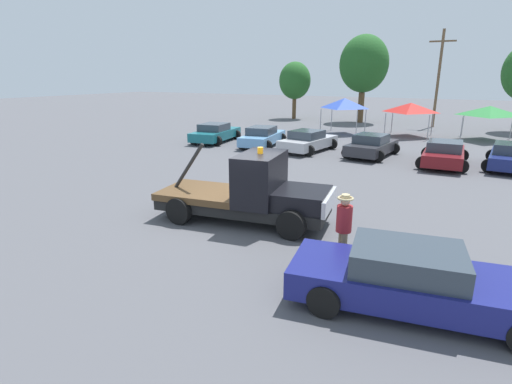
% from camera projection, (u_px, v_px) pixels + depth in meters
% --- Properties ---
extents(ground_plane, '(160.00, 160.00, 0.00)m').
position_uv_depth(ground_plane, '(243.00, 220.00, 13.28)').
color(ground_plane, '#545459').
extents(tow_truck, '(5.90, 2.81, 2.51)m').
position_uv_depth(tow_truck, '(253.00, 194.00, 12.89)').
color(tow_truck, black).
rests_on(tow_truck, ground).
extents(foreground_car, '(5.36, 2.61, 1.34)m').
position_uv_depth(foreground_car, '(416.00, 280.00, 8.08)').
color(foreground_car, navy).
rests_on(foreground_car, ground).
extents(person_near_truck, '(0.41, 0.41, 1.83)m').
position_uv_depth(person_near_truck, '(344.00, 223.00, 9.99)').
color(person_near_truck, '#847051').
rests_on(person_near_truck, ground).
extents(parked_car_teal, '(2.89, 4.93, 1.34)m').
position_uv_depth(parked_car_teal, '(215.00, 133.00, 28.73)').
color(parked_car_teal, '#196670').
rests_on(parked_car_teal, ground).
extents(parked_car_skyblue, '(2.80, 5.01, 1.34)m').
position_uv_depth(parked_car_skyblue, '(262.00, 137.00, 26.98)').
color(parked_car_skyblue, '#669ED1').
rests_on(parked_car_skyblue, ground).
extents(parked_car_silver, '(2.97, 4.70, 1.34)m').
position_uv_depth(parked_car_silver, '(308.00, 141.00, 25.16)').
color(parked_car_silver, '#B7B7BC').
rests_on(parked_car_silver, ground).
extents(parked_car_charcoal, '(2.83, 4.47, 1.34)m').
position_uv_depth(parked_car_charcoal, '(372.00, 146.00, 23.53)').
color(parked_car_charcoal, '#2D2D33').
rests_on(parked_car_charcoal, ground).
extents(parked_car_maroon, '(2.52, 4.60, 1.34)m').
position_uv_depth(parked_car_maroon, '(444.00, 154.00, 21.15)').
color(parked_car_maroon, maroon).
rests_on(parked_car_maroon, ground).
extents(parked_car_navy, '(2.64, 4.71, 1.34)m').
position_uv_depth(parked_car_navy, '(511.00, 156.00, 20.41)').
color(parked_car_navy, navy).
rests_on(parked_car_navy, ground).
extents(canopy_tent_blue, '(2.98, 2.98, 2.87)m').
position_uv_depth(canopy_tent_blue, '(344.00, 103.00, 32.16)').
color(canopy_tent_blue, '#9E9EA3').
rests_on(canopy_tent_blue, ground).
extents(canopy_tent_red, '(3.17, 3.17, 2.60)m').
position_uv_depth(canopy_tent_red, '(411.00, 108.00, 30.86)').
color(canopy_tent_red, '#9E9EA3').
rests_on(canopy_tent_red, ground).
extents(canopy_tent_green, '(3.37, 3.37, 2.50)m').
position_uv_depth(canopy_tent_green, '(490.00, 111.00, 29.03)').
color(canopy_tent_green, '#9E9EA3').
rests_on(canopy_tent_green, ground).
extents(tree_left, '(3.39, 3.39, 6.06)m').
position_uv_depth(tree_left, '(295.00, 81.00, 43.15)').
color(tree_left, brown).
rests_on(tree_left, ground).
extents(tree_right, '(4.75, 4.75, 8.48)m').
position_uv_depth(tree_right, '(364.00, 64.00, 39.25)').
color(tree_right, brown).
rests_on(tree_right, ground).
extents(traffic_cone, '(0.40, 0.40, 0.55)m').
position_uv_depth(traffic_cone, '(275.00, 189.00, 16.06)').
color(traffic_cone, black).
rests_on(traffic_cone, ground).
extents(utility_pole, '(2.20, 0.24, 8.54)m').
position_uv_depth(utility_pole, '(439.00, 76.00, 35.85)').
color(utility_pole, brown).
rests_on(utility_pole, ground).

